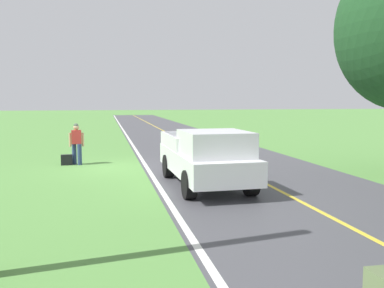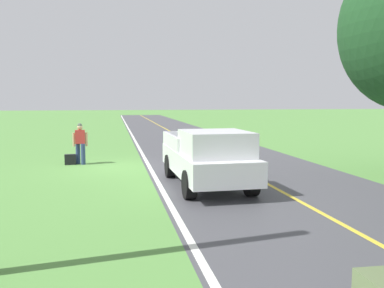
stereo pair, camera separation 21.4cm
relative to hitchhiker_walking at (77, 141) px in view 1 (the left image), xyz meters
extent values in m
plane|color=#568E42|center=(-1.55, 1.11, -0.98)|extent=(200.00, 200.00, 0.00)
cube|color=#47474C|center=(-6.28, 1.11, -0.98)|extent=(7.30, 120.00, 0.00)
cube|color=silver|center=(-2.81, 1.11, -0.98)|extent=(0.16, 117.60, 0.00)
cube|color=gold|center=(-6.28, 1.11, -0.98)|extent=(0.14, 117.60, 0.00)
cylinder|color=navy|center=(-0.12, 0.15, -0.54)|extent=(0.18, 0.18, 0.88)
cylinder|color=navy|center=(0.11, -0.08, -0.54)|extent=(0.18, 0.18, 0.88)
cube|color=red|center=(0.00, 0.03, 0.19)|extent=(0.41, 0.28, 0.58)
sphere|color=tan|center=(0.00, 0.03, 0.59)|extent=(0.23, 0.23, 0.23)
sphere|color=#4C564C|center=(0.00, 0.03, 0.67)|extent=(0.20, 0.20, 0.20)
cube|color=#591E19|center=(0.01, -0.17, 0.22)|extent=(0.33, 0.21, 0.44)
cylinder|color=tan|center=(-0.26, 0.04, 0.08)|extent=(0.10, 0.10, 0.58)
cylinder|color=tan|center=(0.26, 0.06, 0.08)|extent=(0.10, 0.10, 0.58)
cube|color=black|center=(0.42, 0.10, -0.76)|extent=(0.47, 0.22, 0.44)
cube|color=silver|center=(-4.27, 5.24, -0.23)|extent=(2.12, 5.44, 0.70)
cube|color=silver|center=(-4.30, 6.42, 0.48)|extent=(1.89, 2.20, 0.72)
cube|color=black|center=(-4.30, 6.42, 0.55)|extent=(1.71, 1.33, 0.43)
cube|color=silver|center=(-5.19, 4.13, 0.34)|extent=(0.17, 3.03, 0.45)
cube|color=silver|center=(-3.31, 4.18, 0.34)|extent=(0.17, 3.03, 0.45)
cube|color=silver|center=(-4.21, 2.65, 0.34)|extent=(1.84, 0.14, 0.45)
cylinder|color=black|center=(-5.21, 6.97, -0.58)|extent=(0.32, 0.81, 0.80)
cylinder|color=black|center=(-3.41, 7.01, -0.58)|extent=(0.32, 0.81, 0.80)
cylinder|color=black|center=(-5.14, 3.67, -0.58)|extent=(0.32, 0.81, 0.80)
cylinder|color=black|center=(-3.34, 3.71, -0.58)|extent=(0.32, 0.81, 0.80)
camera|label=1|loc=(-1.19, 17.91, 1.72)|focal=38.55mm
camera|label=2|loc=(-1.40, 17.95, 1.72)|focal=38.55mm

